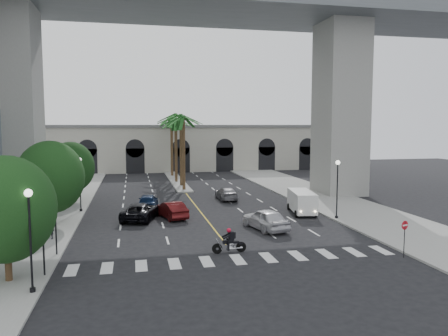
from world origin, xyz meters
TOP-DOWN VIEW (x-y plane):
  - ground at (0.00, 0.00)m, footprint 140.00×140.00m
  - sidewalk_left at (-15.00, 15.00)m, footprint 8.00×100.00m
  - sidewalk_right at (15.00, 15.00)m, footprint 8.00×100.00m
  - median at (0.00, 38.00)m, footprint 2.00×24.00m
  - pier_building at (0.00, 55.00)m, footprint 71.00×10.50m
  - bridge at (3.42, 22.00)m, footprint 75.00×13.00m
  - palm_a at (0.00, 28.00)m, footprint 3.20×3.20m
  - palm_b at (0.10, 32.00)m, footprint 3.20×3.20m
  - palm_c at (-0.20, 36.00)m, footprint 3.20×3.20m
  - palm_d at (0.15, 40.00)m, footprint 3.20×3.20m
  - palm_e at (-0.10, 44.00)m, footprint 3.20×3.20m
  - palm_f at (0.20, 48.00)m, footprint 3.20×3.20m
  - street_tree_near at (-13.00, -3.00)m, footprint 5.20×5.20m
  - street_tree_mid at (-13.00, 10.00)m, footprint 5.44×5.44m
  - street_tree_far at (-13.00, 22.00)m, footprint 5.04×5.04m
  - lamp_post_left_near at (-11.40, -5.00)m, footprint 0.40×0.40m
  - lamp_post_left_far at (-11.40, 16.00)m, footprint 0.40×0.40m
  - lamp_post_right at (11.40, 8.00)m, footprint 0.40×0.40m
  - traffic_signal_near at (-11.30, -2.50)m, footprint 0.25×0.18m
  - traffic_signal_far at (-11.30, 1.50)m, footprint 0.25×0.18m
  - motorcycle_rider at (-0.16, 0.03)m, footprint 2.33×0.63m
  - car_a at (4.08, 5.80)m, footprint 3.11×5.38m
  - car_b at (-3.02, 11.73)m, footprint 2.81×4.90m
  - car_c at (-5.81, 11.62)m, footprint 3.96×5.95m
  - car_d at (3.96, 20.29)m, footprint 1.97×4.80m
  - car_e at (-4.98, 16.38)m, footprint 2.40×4.80m
  - cargo_van at (9.39, 11.23)m, footprint 2.69×5.28m
  - pedestrian_a at (-12.43, 5.64)m, footprint 0.73×0.54m
  - pedestrian_b at (-14.25, 6.82)m, footprint 1.19×1.18m
  - do_not_enter_sign at (10.50, -3.27)m, footprint 0.57×0.21m

SIDE VIEW (x-z plane):
  - ground at x=0.00m, z-range 0.00..0.00m
  - sidewalk_left at x=-15.00m, z-range 0.00..0.15m
  - sidewalk_right at x=15.00m, z-range 0.00..0.15m
  - median at x=0.00m, z-range 0.00..0.20m
  - car_d at x=3.96m, z-range 0.00..1.39m
  - car_c at x=-5.81m, z-range 0.00..1.52m
  - motorcycle_rider at x=-0.16m, z-range -0.08..1.60m
  - car_b at x=-3.02m, z-range 0.00..1.53m
  - car_e at x=-4.98m, z-range 0.00..1.57m
  - car_a at x=4.08m, z-range 0.00..1.72m
  - pedestrian_a at x=-12.43m, z-range 0.15..1.99m
  - pedestrian_b at x=-14.25m, z-range 0.15..2.09m
  - cargo_van at x=9.39m, z-range 0.12..2.27m
  - do_not_enter_sign at x=10.50m, z-range 0.54..2.94m
  - traffic_signal_near at x=-11.30m, z-range 0.69..4.34m
  - traffic_signal_far at x=-11.30m, z-range 0.69..4.34m
  - lamp_post_left_near at x=-11.40m, z-range 0.55..5.90m
  - lamp_post_left_far at x=-11.40m, z-range 0.55..5.90m
  - lamp_post_right at x=11.40m, z-range 0.55..5.90m
  - street_tree_far at x=-13.00m, z-range 0.56..7.24m
  - street_tree_near at x=-13.00m, z-range 0.58..7.47m
  - street_tree_mid at x=-13.00m, z-range 0.61..7.81m
  - pier_building at x=0.00m, z-range 0.02..8.52m
  - palm_c at x=-0.20m, z-range 3.86..13.96m
  - palm_a at x=0.00m, z-range 3.95..14.25m
  - palm_e at x=-0.10m, z-range 3.99..14.39m
  - palm_b at x=0.10m, z-range 4.07..14.67m
  - palm_f at x=0.20m, z-range 4.11..14.81m
  - palm_d at x=0.15m, z-range 4.20..15.10m
  - bridge at x=3.42m, z-range 5.51..31.51m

